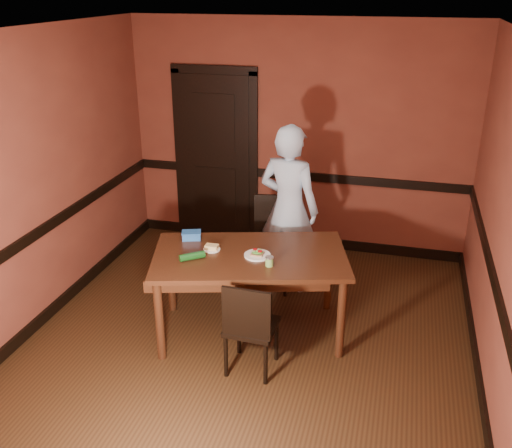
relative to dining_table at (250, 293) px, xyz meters
The scene contains 22 objects.
floor 0.47m from the dining_table, 83.90° to the right, with size 4.00×4.50×0.01m, color black.
ceiling 2.31m from the dining_table, 83.90° to the right, with size 4.00×4.50×0.01m, color silver.
wall_back 2.23m from the dining_table, 89.29° to the left, with size 4.00×0.02×2.70m, color brown.
wall_front 2.66m from the dining_table, 89.43° to the right, with size 4.00×0.02×2.70m, color brown.
wall_left 2.20m from the dining_table, behind, with size 0.02×4.50×2.70m, color brown.
wall_right 2.25m from the dining_table, ahead, with size 0.02×4.50×2.70m, color brown.
dado_back 2.06m from the dining_table, 89.29° to the left, with size 4.00×0.03×0.10m, color black.
dado_left 2.04m from the dining_table, behind, with size 0.03×4.50×0.10m, color black.
dado_right 2.08m from the dining_table, ahead, with size 0.03×4.50×0.10m, color black.
baseboard_back 2.03m from the dining_table, 89.29° to the left, with size 4.00×0.03×0.12m, color black.
baseboard_left 2.00m from the dining_table, behind, with size 0.03×4.50×0.12m, color black.
baseboard_right 2.05m from the dining_table, ahead, with size 0.03×4.50×0.12m, color black.
door 2.32m from the dining_table, 116.18° to the left, with size 1.05×0.07×2.20m.
dining_table is the anchor object (origin of this frame).
chair_far 0.88m from the dining_table, 93.31° to the left, with size 0.46×0.46×0.98m, color black, non-canonical shape.
chair_near 0.56m from the dining_table, 73.36° to the right, with size 0.40×0.40×0.86m, color black, non-canonical shape.
person 1.09m from the dining_table, 81.14° to the left, with size 0.65×0.42×1.77m, color #AAC5DD.
sandwich_plate 0.43m from the dining_table, 14.16° to the right, with size 0.23×0.23×0.06m.
sauce_jar 0.53m from the dining_table, 38.48° to the right, with size 0.07×0.07×0.09m.
cheese_saucer 0.55m from the dining_table, behind, with size 0.16×0.16×0.05m.
food_tub 0.78m from the dining_table, 164.31° to the left, with size 0.21×0.17×0.07m.
wrapped_veg 0.67m from the dining_table, 153.44° to the right, with size 0.06×0.06×0.23m, color #113E13.
Camera 1 is at (1.19, -4.16, 3.04)m, focal length 40.00 mm.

